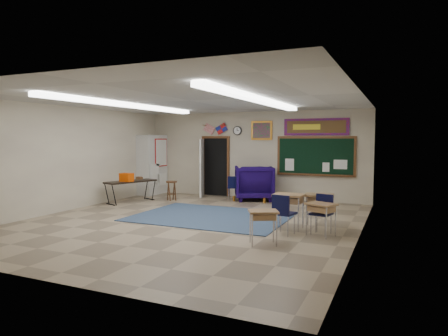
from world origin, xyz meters
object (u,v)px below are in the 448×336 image
at_px(wingback_armchair, 254,183).
at_px(folding_table, 131,190).
at_px(student_desk_front_left, 289,209).
at_px(student_desk_front_right, 319,209).
at_px(wooden_stool, 172,190).

relative_size(wingback_armchair, folding_table, 0.72).
relative_size(student_desk_front_left, student_desk_front_right, 1.03).
bearing_deg(student_desk_front_right, folding_table, 161.03).
distance_m(student_desk_front_right, wooden_stool, 5.70).
bearing_deg(wooden_stool, student_desk_front_right, -21.70).
height_order(folding_table, wooden_stool, folding_table).
bearing_deg(folding_table, wingback_armchair, 49.74).
bearing_deg(wingback_armchair, student_desk_front_right, 105.34).
relative_size(student_desk_front_left, wooden_stool, 1.25).
height_order(student_desk_front_left, student_desk_front_right, student_desk_front_left).
distance_m(student_desk_front_left, student_desk_front_right, 0.75).
relative_size(wingback_armchair, student_desk_front_right, 1.64).
height_order(student_desk_front_right, folding_table, folding_table).
height_order(wingback_armchair, wooden_stool, wingback_armchair).
bearing_deg(student_desk_front_right, student_desk_front_left, -152.42).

